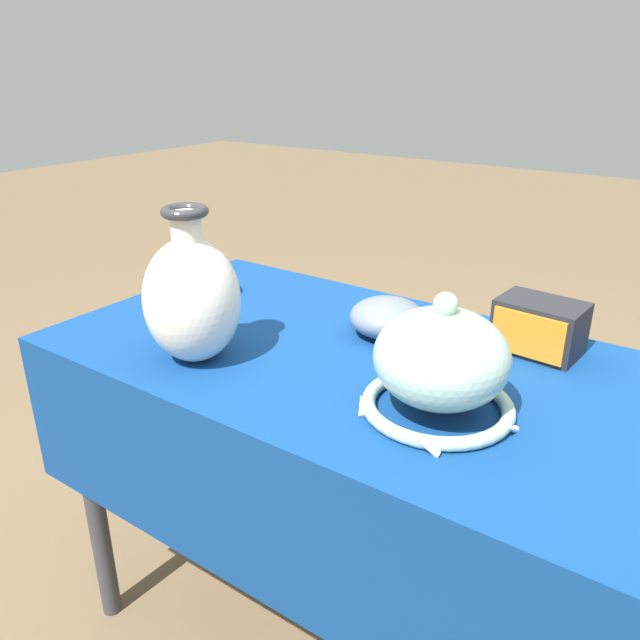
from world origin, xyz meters
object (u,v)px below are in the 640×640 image
(vase_tall_bulbous, at_px, (192,298))
(bowl_shallow_slate, at_px, (387,317))
(mosaic_tile_box, at_px, (539,327))
(vase_dome_bell, at_px, (441,365))
(bowl_shallow_rose, at_px, (211,283))

(vase_tall_bulbous, relative_size, bowl_shallow_slate, 1.90)
(vase_tall_bulbous, xyz_separation_m, mosaic_tile_box, (0.50, 0.39, -0.07))
(vase_tall_bulbous, height_order, bowl_shallow_slate, vase_tall_bulbous)
(vase_dome_bell, bearing_deg, vase_tall_bulbous, -169.62)
(vase_tall_bulbous, bearing_deg, vase_dome_bell, 10.38)
(vase_dome_bell, xyz_separation_m, mosaic_tile_box, (0.06, 0.31, -0.03))
(mosaic_tile_box, bearing_deg, bowl_shallow_slate, -155.67)
(vase_dome_bell, bearing_deg, bowl_shallow_rose, 164.55)
(vase_tall_bulbous, height_order, mosaic_tile_box, vase_tall_bulbous)
(mosaic_tile_box, distance_m, bowl_shallow_slate, 0.29)
(vase_tall_bulbous, distance_m, mosaic_tile_box, 0.64)
(bowl_shallow_rose, bearing_deg, vase_dome_bell, -15.45)
(vase_dome_bell, xyz_separation_m, bowl_shallow_rose, (-0.67, 0.18, -0.06))
(bowl_shallow_slate, relative_size, bowl_shallow_rose, 1.22)
(bowl_shallow_slate, xyz_separation_m, bowl_shallow_rose, (-0.46, -0.03, -0.01))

